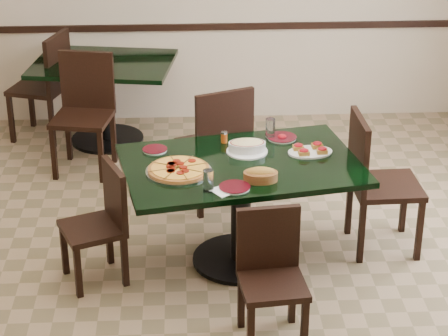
{
  "coord_description": "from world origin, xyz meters",
  "views": [
    {
      "loc": [
        -0.27,
        -5.13,
        3.17
      ],
      "look_at": [
        -0.02,
        0.0,
        0.74
      ],
      "focal_mm": 70.0,
      "sensor_mm": 36.0,
      "label": 1
    }
  ],
  "objects_px": {
    "chair_right": "(374,176)",
    "back_chair_near": "(85,105)",
    "chair_left": "(102,218)",
    "lasagna_casserole": "(247,146)",
    "chair_near": "(271,269)",
    "bruschetta_platter": "(310,150)",
    "main_table": "(241,187)",
    "bread_basket": "(261,175)",
    "back_chair_left": "(48,80)",
    "chair_far": "(218,140)",
    "back_table": "(104,86)",
    "pepperoni_pizza": "(179,170)"
  },
  "relations": [
    {
      "from": "chair_near",
      "to": "bruschetta_platter",
      "type": "relative_size",
      "value": 2.45
    },
    {
      "from": "pepperoni_pizza",
      "to": "bread_basket",
      "type": "bearing_deg",
      "value": -16.46
    },
    {
      "from": "lasagna_casserole",
      "to": "bread_basket",
      "type": "xyz_separation_m",
      "value": [
        0.05,
        -0.44,
        -0.01
      ]
    },
    {
      "from": "chair_right",
      "to": "bruschetta_platter",
      "type": "height_order",
      "value": "chair_right"
    },
    {
      "from": "chair_far",
      "to": "back_chair_left",
      "type": "xyz_separation_m",
      "value": [
        -1.46,
        1.43,
        -0.0
      ]
    },
    {
      "from": "chair_right",
      "to": "back_chair_near",
      "type": "xyz_separation_m",
      "value": [
        -2.11,
        1.47,
        -0.01
      ]
    },
    {
      "from": "main_table",
      "to": "chair_near",
      "type": "relative_size",
      "value": 2.1
    },
    {
      "from": "chair_far",
      "to": "pepperoni_pizza",
      "type": "distance_m",
      "value": 1.01
    },
    {
      "from": "main_table",
      "to": "back_table",
      "type": "xyz_separation_m",
      "value": [
        -1.07,
        2.15,
        -0.04
      ]
    },
    {
      "from": "chair_right",
      "to": "back_chair_left",
      "type": "bearing_deg",
      "value": 48.3
    },
    {
      "from": "main_table",
      "to": "bread_basket",
      "type": "distance_m",
      "value": 0.37
    },
    {
      "from": "back_chair_left",
      "to": "bruschetta_platter",
      "type": "xyz_separation_m",
      "value": [
        2.05,
        -2.12,
        0.22
      ]
    },
    {
      "from": "chair_right",
      "to": "bruschetta_platter",
      "type": "xyz_separation_m",
      "value": [
        -0.45,
        -0.02,
        0.21
      ]
    },
    {
      "from": "chair_near",
      "to": "chair_right",
      "type": "height_order",
      "value": "chair_right"
    },
    {
      "from": "back_chair_near",
      "to": "chair_right",
      "type": "bearing_deg",
      "value": -23.88
    },
    {
      "from": "chair_near",
      "to": "lasagna_casserole",
      "type": "height_order",
      "value": "lasagna_casserole"
    },
    {
      "from": "chair_near",
      "to": "bread_basket",
      "type": "height_order",
      "value": "bread_basket"
    },
    {
      "from": "back_chair_left",
      "to": "chair_far",
      "type": "bearing_deg",
      "value": 63.8
    },
    {
      "from": "chair_left",
      "to": "chair_near",
      "type": "bearing_deg",
      "value": 34.23
    },
    {
      "from": "main_table",
      "to": "back_chair_left",
      "type": "distance_m",
      "value": 2.75
    },
    {
      "from": "bruschetta_platter",
      "to": "back_table",
      "type": "bearing_deg",
      "value": 119.76
    },
    {
      "from": "chair_left",
      "to": "chair_right",
      "type": "bearing_deg",
      "value": 76.93
    },
    {
      "from": "chair_far",
      "to": "chair_right",
      "type": "height_order",
      "value": "chair_right"
    },
    {
      "from": "chair_far",
      "to": "back_chair_near",
      "type": "height_order",
      "value": "chair_far"
    },
    {
      "from": "back_chair_left",
      "to": "bread_basket",
      "type": "xyz_separation_m",
      "value": [
        1.68,
        -2.52,
        0.24
      ]
    },
    {
      "from": "back_table",
      "to": "bread_basket",
      "type": "xyz_separation_m",
      "value": [
        1.17,
        -2.42,
        0.27
      ]
    },
    {
      "from": "bread_basket",
      "to": "back_chair_near",
      "type": "bearing_deg",
      "value": 125.22
    },
    {
      "from": "back_chair_near",
      "to": "back_chair_left",
      "type": "xyz_separation_m",
      "value": [
        -0.39,
        0.64,
        -0.0
      ]
    },
    {
      "from": "back_table",
      "to": "lasagna_casserole",
      "type": "relative_size",
      "value": 4.73
    },
    {
      "from": "chair_right",
      "to": "lasagna_casserole",
      "type": "bearing_deg",
      "value": 86.99
    },
    {
      "from": "pepperoni_pizza",
      "to": "chair_left",
      "type": "bearing_deg",
      "value": -175.75
    },
    {
      "from": "chair_near",
      "to": "back_chair_near",
      "type": "bearing_deg",
      "value": 111.98
    },
    {
      "from": "back_table",
      "to": "bread_basket",
      "type": "relative_size",
      "value": 5.99
    },
    {
      "from": "back_table",
      "to": "bruschetta_platter",
      "type": "distance_m",
      "value": 2.55
    },
    {
      "from": "chair_left",
      "to": "lasagna_casserole",
      "type": "height_order",
      "value": "lasagna_casserole"
    },
    {
      "from": "chair_left",
      "to": "back_table",
      "type": "bearing_deg",
      "value": 161.27
    },
    {
      "from": "bread_basket",
      "to": "bruschetta_platter",
      "type": "distance_m",
      "value": 0.55
    },
    {
      "from": "chair_left",
      "to": "back_chair_near",
      "type": "height_order",
      "value": "back_chair_near"
    },
    {
      "from": "chair_right",
      "to": "back_chair_near",
      "type": "bearing_deg",
      "value": 53.57
    },
    {
      "from": "chair_right",
      "to": "chair_near",
      "type": "bearing_deg",
      "value": 139.04
    },
    {
      "from": "lasagna_casserole",
      "to": "bruschetta_platter",
      "type": "height_order",
      "value": "lasagna_casserole"
    },
    {
      "from": "back_table",
      "to": "chair_near",
      "type": "xyz_separation_m",
      "value": [
        1.19,
        -2.99,
        -0.08
      ]
    },
    {
      "from": "main_table",
      "to": "chair_left",
      "type": "bearing_deg",
      "value": 178.92
    },
    {
      "from": "back_table",
      "to": "chair_left",
      "type": "height_order",
      "value": "chair_left"
    },
    {
      "from": "chair_right",
      "to": "pepperoni_pizza",
      "type": "relative_size",
      "value": 2.32
    },
    {
      "from": "main_table",
      "to": "chair_right",
      "type": "distance_m",
      "value": 0.94
    },
    {
      "from": "chair_left",
      "to": "bread_basket",
      "type": "relative_size",
      "value": 3.66
    },
    {
      "from": "back_table",
      "to": "pepperoni_pizza",
      "type": "height_order",
      "value": "pepperoni_pizza"
    },
    {
      "from": "main_table",
      "to": "bruschetta_platter",
      "type": "relative_size",
      "value": 5.16
    },
    {
      "from": "main_table",
      "to": "chair_near",
      "type": "bearing_deg",
      "value": -92.7
    }
  ]
}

